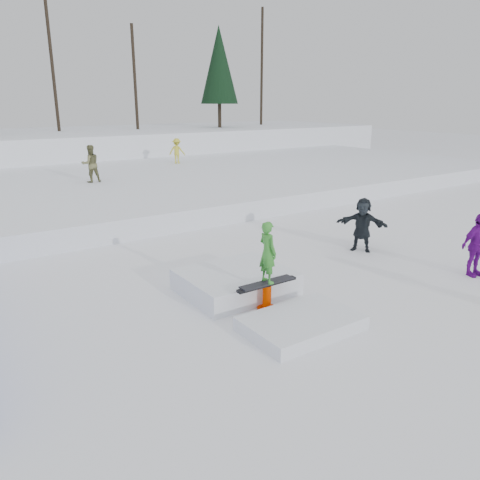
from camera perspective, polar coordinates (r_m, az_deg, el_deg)
ground at (r=11.03m, az=3.73°, el=-8.38°), size 120.00×120.00×0.00m
snow_berm at (r=38.51m, az=-25.18°, el=9.94°), size 60.00×14.00×2.40m
snow_midrise at (r=25.01m, az=-19.43°, el=5.88°), size 50.00×18.00×0.80m
treeline at (r=38.29m, az=-16.25°, el=20.19°), size 40.24×4.22×10.50m
walker_olive at (r=24.20m, az=-17.75°, el=8.84°), size 0.88×0.69×1.81m
walker_ygreen at (r=30.56m, az=-7.70°, el=10.72°), size 1.15×1.11×1.57m
spectator_purple at (r=14.29m, az=26.87°, el=-0.56°), size 1.09×0.61×1.75m
spectator_dark at (r=15.41m, az=14.68°, el=1.82°), size 1.29×1.63×1.73m
jib_rail_feature at (r=11.29m, az=1.51°, el=-6.05°), size 2.60×4.40×2.11m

